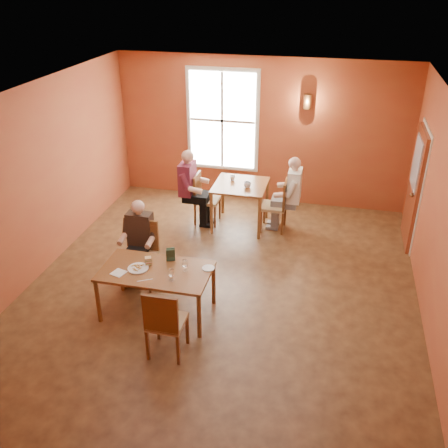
% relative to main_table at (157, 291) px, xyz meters
% --- Properties ---
extents(ground, '(6.00, 7.00, 0.01)m').
position_rel_main_table_xyz_m(ground, '(0.76, 0.79, -0.36)').
color(ground, brown).
rests_on(ground, ground).
extents(wall_back, '(6.00, 0.04, 3.00)m').
position_rel_main_table_xyz_m(wall_back, '(0.76, 4.29, 1.14)').
color(wall_back, brown).
rests_on(wall_back, ground).
extents(wall_front, '(6.00, 0.04, 3.00)m').
position_rel_main_table_xyz_m(wall_front, '(0.76, -2.71, 1.14)').
color(wall_front, brown).
rests_on(wall_front, ground).
extents(wall_left, '(0.04, 7.00, 3.00)m').
position_rel_main_table_xyz_m(wall_left, '(-2.24, 0.79, 1.14)').
color(wall_left, brown).
rests_on(wall_left, ground).
extents(wall_right, '(0.04, 7.00, 3.00)m').
position_rel_main_table_xyz_m(wall_right, '(3.76, 0.79, 1.14)').
color(wall_right, brown).
rests_on(wall_right, ground).
extents(ceiling, '(6.00, 7.00, 0.04)m').
position_rel_main_table_xyz_m(ceiling, '(0.76, 0.79, 2.64)').
color(ceiling, white).
rests_on(ceiling, wall_back).
extents(window, '(1.36, 0.10, 1.96)m').
position_rel_main_table_xyz_m(window, '(-0.04, 4.24, 1.34)').
color(window, white).
rests_on(window, wall_back).
extents(door, '(0.12, 1.04, 2.10)m').
position_rel_main_table_xyz_m(door, '(3.70, 3.09, 0.69)').
color(door, maroon).
rests_on(door, ground).
extents(wall_sconce, '(0.16, 0.16, 0.28)m').
position_rel_main_table_xyz_m(wall_sconce, '(1.66, 4.19, 1.84)').
color(wall_sconce, brown).
rests_on(wall_sconce, wall_back).
extents(main_table, '(1.56, 0.87, 0.73)m').
position_rel_main_table_xyz_m(main_table, '(0.00, 0.00, 0.00)').
color(main_table, brown).
rests_on(main_table, ground).
extents(chair_diner_main, '(0.46, 0.46, 1.04)m').
position_rel_main_table_xyz_m(chair_diner_main, '(-0.50, 0.65, 0.15)').
color(chair_diner_main, brown).
rests_on(chair_diner_main, ground).
extents(diner_main, '(0.52, 0.52, 1.29)m').
position_rel_main_table_xyz_m(diner_main, '(-0.50, 0.62, 0.28)').
color(diner_main, black).
rests_on(diner_main, ground).
extents(chair_empty, '(0.46, 0.46, 1.02)m').
position_rel_main_table_xyz_m(chair_empty, '(0.42, -0.77, 0.15)').
color(chair_empty, brown).
rests_on(chair_empty, ground).
extents(plate_food, '(0.39, 0.39, 0.04)m').
position_rel_main_table_xyz_m(plate_food, '(-0.25, -0.03, 0.38)').
color(plate_food, white).
rests_on(plate_food, main_table).
extents(sandwich, '(0.12, 0.11, 0.11)m').
position_rel_main_table_xyz_m(sandwich, '(-0.14, 0.10, 0.42)').
color(sandwich, tan).
rests_on(sandwich, main_table).
extents(goblet_a, '(0.08, 0.08, 0.19)m').
position_rel_main_table_xyz_m(goblet_a, '(0.41, 0.07, 0.46)').
color(goblet_a, white).
rests_on(goblet_a, main_table).
extents(goblet_c, '(0.10, 0.10, 0.19)m').
position_rel_main_table_xyz_m(goblet_c, '(0.31, -0.20, 0.46)').
color(goblet_c, white).
rests_on(goblet_c, main_table).
extents(menu_stand, '(0.14, 0.10, 0.20)m').
position_rel_main_table_xyz_m(menu_stand, '(0.13, 0.29, 0.47)').
color(menu_stand, '#294631').
rests_on(menu_stand, main_table).
extents(knife, '(0.20, 0.13, 0.00)m').
position_rel_main_table_xyz_m(knife, '(-0.06, -0.28, 0.37)').
color(knife, silver).
rests_on(knife, main_table).
extents(napkin, '(0.22, 0.22, 0.01)m').
position_rel_main_table_xyz_m(napkin, '(-0.48, -0.19, 0.37)').
color(napkin, white).
rests_on(napkin, main_table).
extents(side_plate, '(0.22, 0.22, 0.01)m').
position_rel_main_table_xyz_m(side_plate, '(0.71, 0.21, 0.37)').
color(side_plate, white).
rests_on(side_plate, main_table).
extents(second_table, '(0.98, 0.98, 0.87)m').
position_rel_main_table_xyz_m(second_table, '(0.61, 2.97, 0.07)').
color(second_table, brown).
rests_on(second_table, ground).
extents(chair_diner_white, '(0.45, 0.45, 1.01)m').
position_rel_main_table_xyz_m(chair_diner_white, '(1.26, 2.97, 0.14)').
color(chair_diner_white, brown).
rests_on(chair_diner_white, ground).
extents(diner_white, '(0.56, 0.56, 1.40)m').
position_rel_main_table_xyz_m(diner_white, '(1.29, 2.97, 0.34)').
color(diner_white, silver).
rests_on(diner_white, ground).
extents(chair_diner_maroon, '(0.44, 0.44, 0.99)m').
position_rel_main_table_xyz_m(chair_diner_maroon, '(-0.04, 2.97, 0.13)').
color(chair_diner_maroon, '#5A2E19').
rests_on(chair_diner_maroon, ground).
extents(diner_maroon, '(0.58, 0.58, 1.44)m').
position_rel_main_table_xyz_m(diner_maroon, '(-0.07, 2.97, 0.36)').
color(diner_maroon, '#551818').
rests_on(diner_maroon, ground).
extents(cup_a, '(0.14, 0.14, 0.10)m').
position_rel_main_table_xyz_m(cup_a, '(0.76, 2.85, 0.56)').
color(cup_a, white).
rests_on(cup_a, second_table).
extents(cup_b, '(0.13, 0.13, 0.10)m').
position_rel_main_table_xyz_m(cup_b, '(0.42, 3.12, 0.55)').
color(cup_b, silver).
rests_on(cup_b, second_table).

